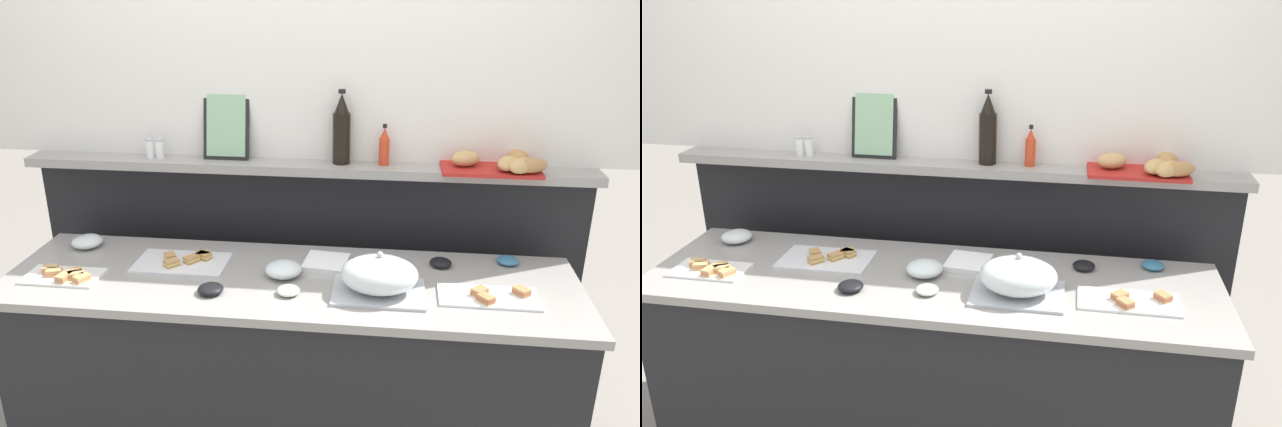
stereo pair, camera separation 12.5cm
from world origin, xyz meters
TOP-DOWN VIEW (x-y plane):
  - ground_plane at (0.00, 0.60)m, footprint 12.00×12.00m
  - buffet_counter at (0.00, 0.00)m, footprint 2.23×0.64m
  - back_ledge_unit at (0.00, 0.49)m, footprint 2.48×0.22m
  - upper_wall_panel at (0.00, 0.52)m, footprint 3.08×0.08m
  - sandwich_platter_front at (-0.87, -0.10)m, footprint 0.29×0.16m
  - sandwich_platter_rear at (0.75, -0.07)m, footprint 0.36×0.17m
  - sandwich_platter_side at (-0.45, 0.08)m, footprint 0.37×0.22m
  - serving_cloche at (0.35, -0.08)m, footprint 0.34×0.24m
  - glass_bowl_large at (-0.92, 0.19)m, footprint 0.13×0.13m
  - glass_bowl_medium at (-0.03, 0.02)m, footprint 0.15×0.15m
  - condiment_bowl_teal at (-0.27, -0.15)m, footprint 0.10×0.10m
  - condiment_bowl_dark at (0.59, 0.18)m, footprint 0.09×0.09m
  - condiment_bowl_cream at (0.02, -0.13)m, footprint 0.09×0.09m
  - condiment_bowl_red at (0.86, 0.23)m, footprint 0.09×0.09m
  - napkin_stack at (0.13, 0.13)m, footprint 0.19×0.19m
  - hot_sauce_bottle at (0.34, 0.43)m, footprint 0.04×0.04m
  - wine_bottle_dark at (0.16, 0.43)m, footprint 0.08×0.08m
  - salt_shaker at (-0.69, 0.42)m, footprint 0.03×0.03m
  - pepper_shaker at (-0.64, 0.42)m, footprint 0.03×0.03m
  - bread_basket at (0.83, 0.39)m, footprint 0.43×0.30m
  - framed_picture at (-0.34, 0.46)m, footprint 0.20×0.08m

SIDE VIEW (x-z plane):
  - ground_plane at x=0.00m, z-range 0.00..0.00m
  - buffet_counter at x=0.00m, z-range 0.00..0.94m
  - back_ledge_unit at x=0.00m, z-range 0.03..1.31m
  - sandwich_platter_rear at x=0.75m, z-range 0.93..0.96m
  - sandwich_platter_side at x=-0.45m, z-range 0.93..0.96m
  - napkin_stack at x=0.13m, z-range 0.94..0.96m
  - sandwich_platter_front at x=-0.87m, z-range 0.93..0.97m
  - condiment_bowl_cream at x=0.02m, z-range 0.94..0.97m
  - condiment_bowl_red at x=0.86m, z-range 0.94..0.97m
  - condiment_bowl_dark at x=0.59m, z-range 0.94..0.97m
  - condiment_bowl_teal at x=-0.27m, z-range 0.94..0.97m
  - glass_bowl_large at x=-0.92m, z-range 0.93..0.99m
  - glass_bowl_medium at x=-0.03m, z-range 0.93..0.99m
  - serving_cloche at x=0.35m, z-range 0.92..1.09m
  - bread_basket at x=0.83m, z-range 1.27..1.35m
  - salt_shaker at x=-0.69m, z-range 1.28..1.37m
  - pepper_shaker at x=-0.64m, z-range 1.28..1.37m
  - hot_sauce_bottle at x=0.34m, z-range 1.27..1.45m
  - wine_bottle_dark at x=0.16m, z-range 1.26..1.58m
  - framed_picture at x=-0.34m, z-range 1.28..1.57m
  - upper_wall_panel at x=0.00m, z-range 1.28..2.60m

